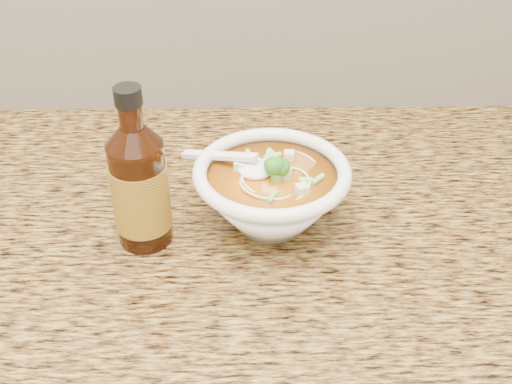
{
  "coord_description": "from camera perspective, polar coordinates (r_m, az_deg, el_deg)",
  "views": [
    {
      "loc": [
        0.17,
        1.0,
        1.43
      ],
      "look_at": [
        0.18,
        1.66,
        0.95
      ],
      "focal_mm": 45.0,
      "sensor_mm": 36.0,
      "label": 1
    }
  ],
  "objects": [
    {
      "name": "counter_slab",
      "position": [
        0.89,
        -11.74,
        -3.34
      ],
      "size": [
        4.0,
        0.68,
        0.04
      ],
      "primitive_type": "cube",
      "color": "olive",
      "rests_on": "cabinet"
    },
    {
      "name": "hot_sauce_bottle",
      "position": [
        0.79,
        -10.3,
        0.46
      ],
      "size": [
        0.08,
        0.08,
        0.21
      ],
      "rotation": [
        0.0,
        0.0,
        -0.2
      ],
      "color": "#3D1808",
      "rests_on": "counter_slab"
    },
    {
      "name": "soup_bowl",
      "position": [
        0.82,
        1.37,
        -0.23
      ],
      "size": [
        0.22,
        0.2,
        0.11
      ],
      "rotation": [
        0.0,
        0.0,
        0.38
      ],
      "color": "white",
      "rests_on": "counter_slab"
    }
  ]
}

